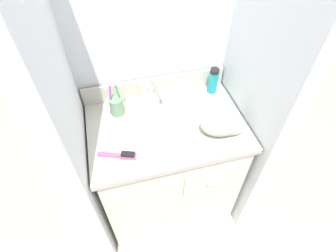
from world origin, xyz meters
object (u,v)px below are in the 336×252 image
(soap_dispenser, at_px, (147,95))
(hand_towel, at_px, (224,123))
(shaving_cream_can, at_px, (213,81))
(toothbrush_cup, at_px, (117,105))
(hairbrush, at_px, (122,155))

(soap_dispenser, bearing_deg, hand_towel, -41.26)
(shaving_cream_can, xyz_separation_m, hand_towel, (-0.05, -0.29, -0.03))
(toothbrush_cup, xyz_separation_m, hairbrush, (-0.02, -0.29, -0.04))
(hand_towel, bearing_deg, soap_dispenser, 138.74)
(soap_dispenser, height_order, shaving_cream_can, shaving_cream_can)
(soap_dispenser, distance_m, hairbrush, 0.37)
(shaving_cream_can, height_order, hand_towel, shaving_cream_can)
(toothbrush_cup, height_order, hand_towel, toothbrush_cup)
(shaving_cream_can, bearing_deg, hairbrush, -149.68)
(toothbrush_cup, relative_size, shaving_cream_can, 1.31)
(toothbrush_cup, bearing_deg, shaving_cream_can, 4.04)
(soap_dispenser, relative_size, hand_towel, 0.66)
(toothbrush_cup, relative_size, hand_towel, 0.90)
(hairbrush, xyz_separation_m, hand_towel, (0.51, 0.04, 0.04))
(toothbrush_cup, bearing_deg, hand_towel, -27.33)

